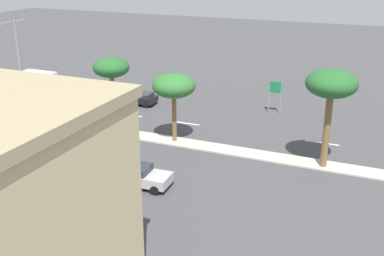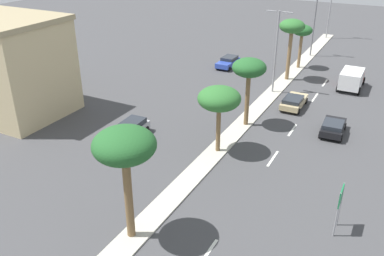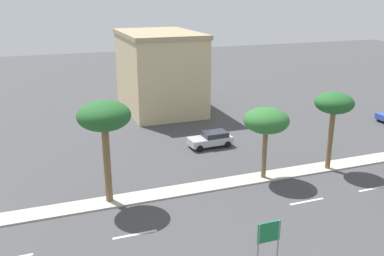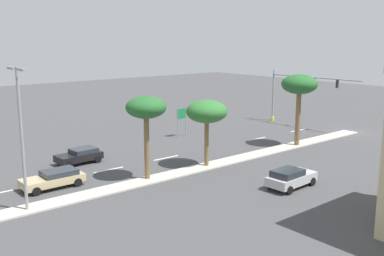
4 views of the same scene
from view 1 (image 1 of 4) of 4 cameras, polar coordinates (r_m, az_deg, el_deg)
ground_plane at (r=41.65m, az=-8.00°, el=-0.74°), size 160.00×160.00×0.00m
median_curb at (r=46.02m, az=-16.48°, el=0.74°), size 1.80×71.01×0.12m
lane_stripe_right at (r=40.82m, az=15.61°, el=-1.77°), size 0.20×2.80×0.01m
lane_stripe_center at (r=43.93m, az=-0.77°, el=0.60°), size 0.20×2.80×0.01m
lane_stripe_mid at (r=46.59m, az=-7.62°, el=1.59°), size 0.20×2.80×0.01m
lane_stripe_inboard at (r=51.86m, az=-16.65°, el=2.85°), size 0.20×2.80×0.01m
lane_stripe_rear at (r=55.46m, az=-21.09°, el=3.45°), size 0.20×2.80×0.01m
directional_road_sign at (r=46.87m, az=10.12°, el=4.48°), size 0.10×1.30×3.22m
palm_tree_center at (r=34.20m, az=16.65°, el=4.95°), size 3.66×3.66×7.33m
palm_tree_right at (r=38.10m, az=-2.23°, el=5.09°), size 3.56×3.56×5.75m
palm_tree_front at (r=40.98m, az=-9.83°, el=7.10°), size 3.16×3.16×6.57m
street_lamp_near at (r=46.60m, az=-20.34°, el=7.60°), size 2.90×0.24×9.23m
sedan_silver_front at (r=32.20m, az=-6.53°, el=-5.72°), size 2.12×4.27×1.46m
sedan_black_trailing at (r=49.69m, az=-6.56°, el=3.70°), size 2.21×4.07×1.32m
sedan_tan_leading at (r=48.20m, az=-14.09°, el=2.66°), size 2.08×4.56×1.29m
box_truck at (r=56.85m, az=-18.66°, el=5.47°), size 2.59×5.27×2.30m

